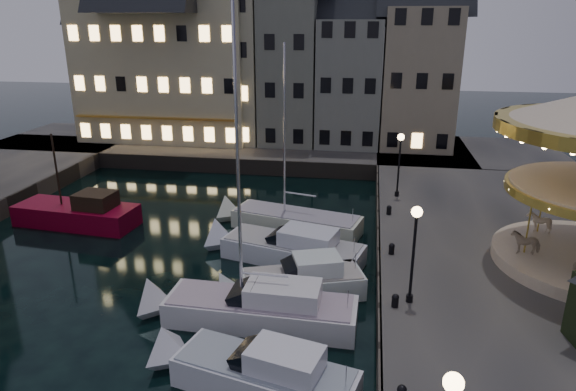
% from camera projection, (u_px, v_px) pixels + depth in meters
% --- Properties ---
extents(ground, '(160.00, 160.00, 0.00)m').
position_uv_depth(ground, '(235.00, 326.00, 21.72)').
color(ground, black).
rests_on(ground, ground).
extents(quay_east, '(16.00, 56.00, 1.30)m').
position_uv_depth(quay_east, '(544.00, 272.00, 24.99)').
color(quay_east, '#474442').
rests_on(quay_east, ground).
extents(quay_north, '(44.00, 12.00, 1.30)m').
position_uv_depth(quay_north, '(228.00, 148.00, 48.85)').
color(quay_north, '#474442').
rests_on(quay_north, ground).
extents(quaywall_e, '(0.15, 44.00, 1.30)m').
position_uv_depth(quaywall_e, '(378.00, 260.00, 26.20)').
color(quaywall_e, '#47423A').
rests_on(quaywall_e, ground).
extents(quaywall_n, '(48.00, 0.15, 1.30)m').
position_uv_depth(quaywall_n, '(232.00, 166.00, 42.95)').
color(quaywall_n, '#47423A').
rests_on(quaywall_n, ground).
extents(streetlamp_b, '(0.44, 0.44, 4.17)m').
position_uv_depth(streetlamp_b, '(414.00, 241.00, 20.25)').
color(streetlamp_b, black).
rests_on(streetlamp_b, quay_east).
extents(streetlamp_c, '(0.44, 0.44, 4.17)m').
position_uv_depth(streetlamp_c, '(400.00, 156.00, 32.85)').
color(streetlamp_c, black).
rests_on(streetlamp_c, quay_east).
extents(bollard_b, '(0.30, 0.30, 0.57)m').
position_uv_depth(bollard_b, '(395.00, 300.00, 20.66)').
color(bollard_b, black).
rests_on(bollard_b, quay_east).
extents(bollard_c, '(0.30, 0.30, 0.57)m').
position_uv_depth(bollard_c, '(392.00, 248.00, 25.33)').
color(bollard_c, black).
rests_on(bollard_c, quay_east).
extents(bollard_d, '(0.30, 0.30, 0.57)m').
position_uv_depth(bollard_d, '(389.00, 210.00, 30.46)').
color(bollard_d, black).
rests_on(bollard_d, quay_east).
extents(townhouse_na, '(5.50, 8.00, 12.80)m').
position_uv_depth(townhouse_na, '(117.00, 68.00, 50.13)').
color(townhouse_na, '#9D806A').
rests_on(townhouse_na, quay_north).
extents(townhouse_nb, '(6.16, 8.00, 13.80)m').
position_uv_depth(townhouse_nb, '(170.00, 64.00, 49.15)').
color(townhouse_nb, '#B19F8F').
rests_on(townhouse_nb, quay_north).
extents(townhouse_nc, '(6.82, 8.00, 14.80)m').
position_uv_depth(townhouse_nc, '(231.00, 59.00, 48.07)').
color(townhouse_nc, tan).
rests_on(townhouse_nc, quay_north).
extents(townhouse_nd, '(5.50, 8.00, 15.80)m').
position_uv_depth(townhouse_nd, '(291.00, 54.00, 47.04)').
color(townhouse_nd, slate).
rests_on(townhouse_nd, quay_north).
extents(townhouse_ne, '(6.16, 8.00, 12.80)m').
position_uv_depth(townhouse_ne, '(350.00, 72.00, 46.70)').
color(townhouse_ne, slate).
rests_on(townhouse_ne, quay_north).
extents(townhouse_nf, '(6.82, 8.00, 13.80)m').
position_uv_depth(townhouse_nf, '(419.00, 67.00, 45.62)').
color(townhouse_nf, gray).
rests_on(townhouse_nf, quay_north).
extents(hotel_corner, '(17.60, 9.00, 16.80)m').
position_uv_depth(hotel_corner, '(169.00, 47.00, 48.65)').
color(hotel_corner, '#C5BD93').
rests_on(hotel_corner, quay_north).
extents(motorboat_b, '(7.51, 3.77, 2.15)m').
position_uv_depth(motorboat_b, '(254.00, 373.00, 17.85)').
color(motorboat_b, silver).
rests_on(motorboat_b, ground).
extents(motorboat_c, '(9.17, 2.60, 12.20)m').
position_uv_depth(motorboat_c, '(252.00, 308.00, 21.82)').
color(motorboat_c, silver).
rests_on(motorboat_c, ground).
extents(motorboat_d, '(6.69, 4.06, 2.15)m').
position_uv_depth(motorboat_d, '(294.00, 284.00, 23.92)').
color(motorboat_d, silver).
rests_on(motorboat_d, ground).
extents(motorboat_e, '(8.60, 4.46, 2.15)m').
position_uv_depth(motorboat_e, '(286.00, 249.00, 27.54)').
color(motorboat_e, silver).
rests_on(motorboat_e, ground).
extents(motorboat_f, '(8.95, 4.31, 11.90)m').
position_uv_depth(motorboat_f, '(288.00, 221.00, 31.64)').
color(motorboat_f, beige).
rests_on(motorboat_f, ground).
extents(red_fishing_boat, '(7.85, 3.35, 5.99)m').
position_uv_depth(red_fishing_boat, '(79.00, 215.00, 32.19)').
color(red_fishing_boat, maroon).
rests_on(red_fishing_boat, ground).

